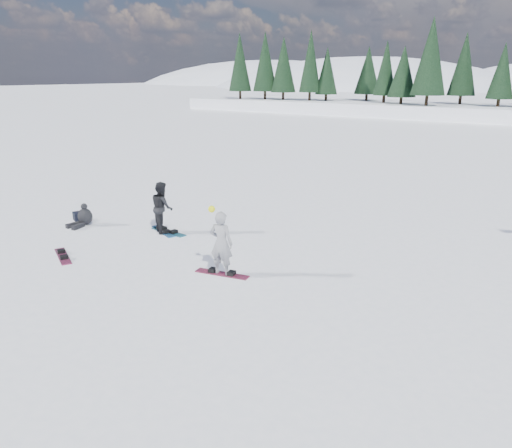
% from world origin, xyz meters
% --- Properties ---
extents(ground, '(420.00, 420.00, 0.00)m').
position_xyz_m(ground, '(0.00, 0.00, 0.00)').
color(ground, white).
rests_on(ground, ground).
extents(snowboarder_woman, '(0.71, 0.55, 1.90)m').
position_xyz_m(snowboarder_woman, '(0.26, -0.60, 0.89)').
color(snowboarder_woman, '#959499').
rests_on(snowboarder_woman, ground).
extents(snowboarder_man, '(1.06, 1.00, 1.72)m').
position_xyz_m(snowboarder_man, '(-3.73, 1.20, 0.86)').
color(snowboarder_man, black).
rests_on(snowboarder_man, ground).
extents(seated_rider, '(0.60, 0.95, 0.79)m').
position_xyz_m(seated_rider, '(-6.56, 0.14, 0.30)').
color(seated_rider, black).
rests_on(seated_rider, ground).
extents(gear_bag, '(0.53, 0.46, 0.30)m').
position_xyz_m(gear_bag, '(-7.26, 0.39, 0.15)').
color(gear_bag, black).
rests_on(gear_bag, ground).
extents(snowboard_woman, '(1.53, 0.59, 0.03)m').
position_xyz_m(snowboard_woman, '(0.26, -0.60, 0.01)').
color(snowboard_woman, maroon).
rests_on(snowboard_woman, ground).
extents(snowboard_man, '(1.49, 0.84, 0.03)m').
position_xyz_m(snowboard_man, '(-3.73, 1.20, 0.01)').
color(snowboard_man, '#1B5D96').
rests_on(snowboard_man, ground).
extents(snowboard_loose_c, '(1.52, 0.42, 0.03)m').
position_xyz_m(snowboard_loose_c, '(-3.54, 1.25, 0.01)').
color(snowboard_loose_c, '#16627A').
rests_on(snowboard_loose_c, ground).
extents(snowboard_loose_b, '(1.47, 0.92, 0.03)m').
position_xyz_m(snowboard_loose_b, '(-4.41, -2.22, 0.01)').
color(snowboard_loose_b, maroon).
rests_on(snowboard_loose_b, ground).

